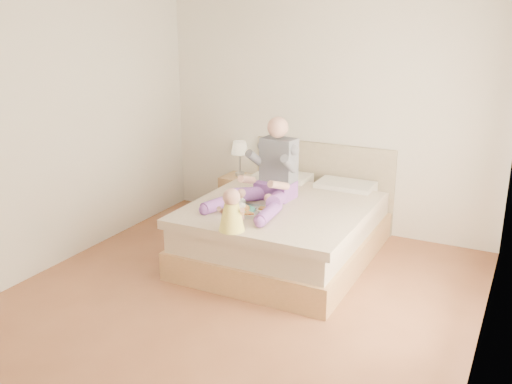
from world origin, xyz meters
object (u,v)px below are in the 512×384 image
at_px(nightstand, 241,197).
at_px(bed, 289,226).
at_px(tray, 250,210).
at_px(adult, 269,177).
at_px(baby, 232,213).

bearing_deg(nightstand, bed, -37.28).
height_order(bed, tray, bed).
bearing_deg(adult, tray, -87.24).
distance_m(tray, baby, 0.50).
distance_m(bed, nightstand, 1.28).
relative_size(nightstand, tray, 1.05).
xyz_separation_m(tray, baby, (0.07, -0.48, 0.13)).
bearing_deg(baby, adult, 77.33).
relative_size(adult, baby, 2.78).
height_order(bed, adult, adult).
distance_m(adult, tray, 0.46).
distance_m(nightstand, adult, 1.40).
bearing_deg(tray, adult, 77.79).
height_order(adult, baby, adult).
bearing_deg(bed, baby, -95.82).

